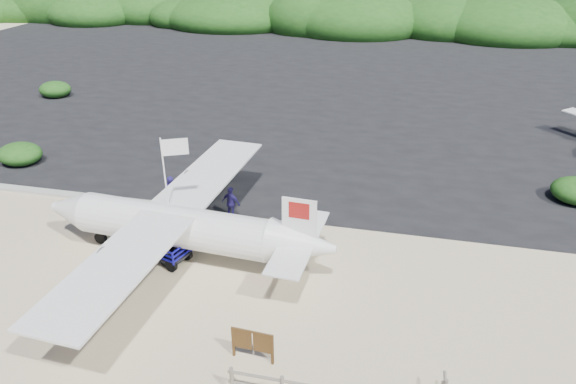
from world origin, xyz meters
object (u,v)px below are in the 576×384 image
(crew_a, at_px, (172,193))
(crew_c, at_px, (231,203))
(baggage_cart, at_px, (164,259))
(crew_b, at_px, (177,203))
(aircraft_small, at_px, (213,60))
(flagpole, at_px, (174,250))
(signboard, at_px, (253,359))
(aircraft_large, at_px, (545,125))

(crew_a, distance_m, crew_c, 3.05)
(baggage_cart, distance_m, crew_b, 3.43)
(crew_c, relative_size, aircraft_small, 0.24)
(flagpole, distance_m, aircraft_small, 34.71)
(aircraft_small, bearing_deg, signboard, 68.94)
(signboard, xyz_separation_m, crew_c, (-3.43, 8.33, 0.81))
(crew_c, bearing_deg, flagpole, 77.84)
(signboard, bearing_deg, crew_b, 130.55)
(flagpole, relative_size, crew_a, 2.87)
(flagpole, relative_size, crew_c, 3.16)
(signboard, bearing_deg, baggage_cart, 142.19)
(aircraft_large, bearing_deg, crew_a, 43.42)
(aircraft_small, bearing_deg, aircraft_large, 112.69)
(baggage_cart, distance_m, flagpole, 0.72)
(baggage_cart, relative_size, crew_c, 1.48)
(flagpole, distance_m, signboard, 7.24)
(crew_a, height_order, crew_c, crew_a)
(baggage_cart, height_order, flagpole, flagpole)
(signboard, distance_m, aircraft_small, 41.31)
(baggage_cart, relative_size, aircraft_large, 0.16)
(crew_c, distance_m, aircraft_large, 24.02)
(baggage_cart, distance_m, crew_c, 4.25)
(aircraft_small, bearing_deg, crew_a, 63.66)
(flagpole, xyz_separation_m, crew_c, (1.57, 3.10, 0.81))
(signboard, distance_m, crew_c, 9.04)
(crew_b, distance_m, aircraft_small, 32.04)
(crew_b, xyz_separation_m, aircraft_small, (-9.43, 30.61, -0.83))
(crew_a, relative_size, crew_c, 1.10)
(signboard, relative_size, crew_c, 0.91)
(signboard, xyz_separation_m, aircraft_small, (-15.29, 38.38, 0.00))
(baggage_cart, relative_size, aircraft_small, 0.36)
(crew_b, distance_m, aircraft_large, 26.19)
(crew_b, xyz_separation_m, crew_c, (2.43, 0.56, -0.02))
(flagpole, relative_size, crew_b, 3.08)
(aircraft_large, bearing_deg, baggage_cart, 51.51)
(crew_b, bearing_deg, flagpole, 87.90)
(aircraft_large, distance_m, aircraft_small, 31.85)
(crew_b, relative_size, aircraft_large, 0.11)
(signboard, bearing_deg, crew_a, 130.72)
(crew_c, bearing_deg, crew_b, 27.81)
(crew_a, distance_m, crew_b, 0.97)
(baggage_cart, xyz_separation_m, flagpole, (0.14, 0.71, 0.00))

